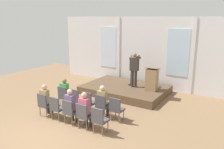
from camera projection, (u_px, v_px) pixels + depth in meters
ground_plane at (53, 134)px, 7.64m from camera, size 17.52×17.52×0.00m
rear_partition at (141, 52)px, 12.69m from camera, size 10.56×0.14×3.84m
stage_platform at (125, 89)px, 11.73m from camera, size 4.10×2.81×0.38m
speaker at (134, 67)px, 11.29m from camera, size 0.51×0.69×1.73m
mic_stand at (131, 79)px, 11.79m from camera, size 0.28×0.28×1.56m
lectern at (152, 79)px, 10.86m from camera, size 0.60×0.48×1.16m
chair_r0_c0 at (64, 95)px, 9.79m from camera, size 0.46×0.44×0.94m
audience_r0_c0 at (65, 91)px, 9.81m from camera, size 0.36×0.39×1.28m
chair_r0_c1 at (76, 98)px, 9.45m from camera, size 0.46×0.44×0.94m
chair_r0_c2 at (88, 101)px, 9.12m from camera, size 0.46×0.44×0.94m
chair_r0_c3 at (102, 104)px, 8.78m from camera, size 0.46×0.44×0.94m
audience_r0_c3 at (103, 99)px, 8.80m from camera, size 0.36×0.39×1.29m
chair_r0_c4 at (116, 108)px, 8.44m from camera, size 0.46×0.44×0.94m
chair_r1_c0 at (44, 103)px, 8.88m from camera, size 0.46×0.44×0.94m
audience_r1_c0 at (46, 98)px, 8.91m from camera, size 0.36×0.39×1.29m
chair_r1_c1 at (57, 107)px, 8.55m from camera, size 0.46×0.44×0.94m
chair_r1_c2 at (70, 110)px, 8.21m from camera, size 0.46×0.44×0.94m
audience_r1_c2 at (71, 105)px, 8.23m from camera, size 0.36×0.39×1.33m
chair_r1_c3 at (84, 114)px, 7.88m from camera, size 0.46×0.44×0.94m
audience_r1_c3 at (85, 108)px, 7.90m from camera, size 0.36×0.39×1.33m
chair_r1_c4 at (99, 119)px, 7.54m from camera, size 0.46×0.44×0.94m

